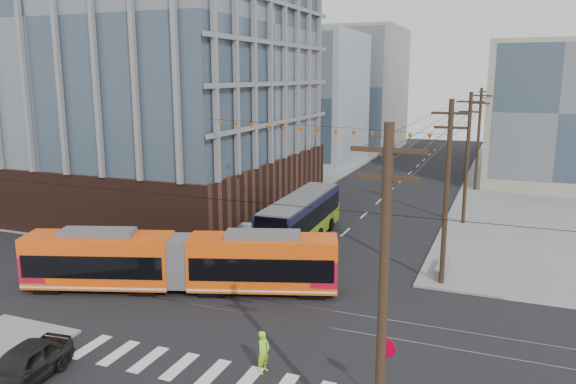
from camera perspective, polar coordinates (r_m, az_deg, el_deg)
name	(u,v)px	position (r m, az deg, el deg)	size (l,w,h in m)	color
ground	(229,340)	(27.62, -6.05, -14.71)	(160.00, 160.00, 0.00)	slate
office_building	(131,53)	(56.09, -15.67, 13.41)	(30.00, 25.00, 28.60)	#381E16
bg_bldg_nw_near	(293,99)	(79.24, 0.47, 9.40)	(18.00, 16.00, 18.00)	#8C99A5
bg_bldg_ne_near	(554,114)	(70.05, 25.40, 7.15)	(14.00, 14.00, 16.00)	gray
bg_bldg_nw_far	(352,89)	(97.27, 6.50, 10.36)	(16.00, 18.00, 20.00)	gray
bg_bldg_ne_far	(560,113)	(90.16, 25.91, 7.25)	(16.00, 16.00, 14.00)	#8C99A5
utility_pole_near	(383,305)	(17.48, 9.60, -11.25)	(0.30, 0.30, 11.00)	black
utility_pole_far	(485,128)	(78.15, 19.40, 6.14)	(0.30, 0.30, 11.00)	black
streetcar	(181,262)	(33.17, -10.86, -6.99)	(18.00, 2.53, 3.47)	#F4520C
city_bus	(301,219)	(42.06, 1.32, -2.72)	(2.70, 12.45, 3.53)	black
black_sedan	(22,366)	(25.98, -25.39, -15.68)	(1.89, 4.71, 1.60)	black
parked_car_silver	(256,231)	(42.59, -3.23, -3.96)	(1.58, 4.52, 1.49)	#A3A9B1
parked_car_white	(265,227)	(44.00, -2.32, -3.59)	(1.77, 4.34, 1.26)	silver
parked_car_grey	(304,202)	(52.33, 1.67, -0.99)	(2.39, 5.18, 1.44)	slate
pedestrian	(263,352)	(24.48, -2.51, -15.92)	(0.67, 0.44, 1.83)	#A1EF25
stop_sign	(384,376)	(22.11, 9.76, -17.98)	(0.84, 0.84, 2.75)	#AF0021
jersey_barrier	(442,268)	(36.99, 15.38, -7.48)	(0.80, 3.54, 0.71)	slate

